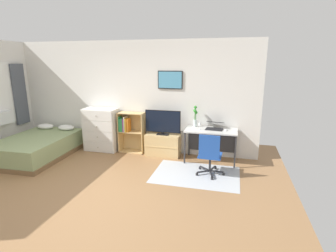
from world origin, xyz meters
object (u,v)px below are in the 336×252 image
Objects in this scene: desk at (211,134)px; television at (163,123)px; computer_mouse at (226,130)px; office_chair at (210,154)px; tv_stand at (163,145)px; bamboo_vase at (195,117)px; laptop at (215,126)px; bed at (38,146)px; wine_glass at (200,124)px; bookshelf at (130,130)px; dresser at (101,130)px.

television is at bearing 179.58° from desk.
office_chair is at bearing -108.95° from computer_mouse.
bamboo_vase is at bearing 6.46° from tv_stand.
office_chair is at bearing -65.50° from bamboo_vase.
bed is at bearing -163.75° from laptop.
bookshelf is at bearing 172.55° from wine_glass.
wine_glass is at bearing -174.94° from computer_mouse.
desk is at bearing -152.79° from laptop.
wine_glass is (-0.25, -0.15, 0.27)m from desk.
office_chair is at bearing -36.96° from tv_stand.
laptop reaches higher than desk.
wine_glass reaches higher than computer_mouse.
bamboo_vase is 0.31m from wine_glass.
wine_glass is (-0.32, -0.17, 0.07)m from laptop.
office_chair is at bearing -36.27° from television.
computer_mouse is (0.25, -0.12, -0.05)m from laptop.
office_chair is 0.89m from wine_glass.
bookshelf is at bearing 158.01° from office_chair.
bookshelf is 1.80m from wine_glass.
office_chair is (2.07, -0.95, -0.11)m from bookshelf.
dresser reaches higher than wine_glass.
bamboo_vase is 2.69× the size of wine_glass.
dresser reaches higher than office_chair.
computer_mouse reaches higher than tv_stand.
television is 8.17× the size of computer_mouse.
office_chair is (4.06, -0.08, 0.21)m from bed.
tv_stand is at bearing 178.46° from desk.
desk is (4.01, 0.79, 0.36)m from bed.
dresser is at bearing -177.58° from bamboo_vase.
dresser is 10.32× the size of computer_mouse.
bamboo_vase is (0.74, 0.08, 0.71)m from tv_stand.
bamboo_vase reaches higher than dresser.
bookshelf is 1.67m from bamboo_vase.
bed is at bearing -170.92° from computer_mouse.
bookshelf is at bearing 21.31° from bed.
television reaches higher than desk.
tv_stand is 1.50m from office_chair.
tv_stand is 1.09m from wine_glass.
bed is 1.52m from dresser.
dresser is at bearing -179.46° from tv_stand.
bed is 4.10m from desk.
computer_mouse is at bearing -2.06° from dresser.
bamboo_vase is (1.62, 0.03, 0.41)m from bookshelf.
desk is at bearing 96.23° from office_chair.
dresser is 1.26× the size of television.
computer_mouse is (3.07, -0.11, 0.22)m from dresser.
bamboo_vase is at bearing 11.70° from bed.
desk is at bearing -1.54° from tv_stand.
bed is at bearing -147.53° from dresser.
wine_glass is at bearing -61.50° from bamboo_vase.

